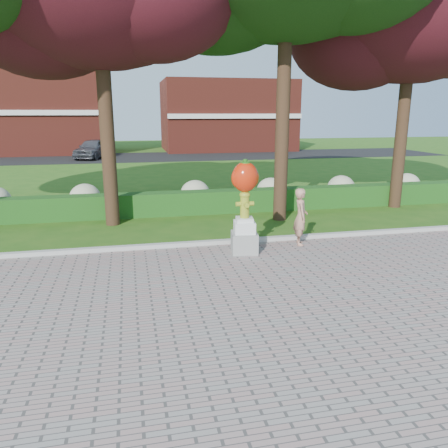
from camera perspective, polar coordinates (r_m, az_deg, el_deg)
ground at (r=8.99m, az=-2.40°, el=-8.70°), size 100.00×100.00×0.00m
walkway at (r=5.61m, az=5.35°, el=-24.34°), size 40.00×14.00×0.04m
curb at (r=11.76m, az=-4.93°, el=-2.72°), size 40.00×0.18×0.15m
lawn_hedge at (r=15.53m, az=-6.88°, el=2.68°), size 24.00×0.70×0.80m
hydrangea_row at (r=16.54m, az=-5.26°, el=3.97°), size 20.10×1.10×0.99m
street at (r=36.35m, az=-10.12°, el=8.62°), size 50.00×8.00×0.02m
building_left at (r=43.02m, az=-24.48°, el=13.11°), size 14.00×8.00×7.00m
building_right at (r=43.19m, az=0.31°, el=13.96°), size 12.00×8.00×6.40m
tree_far_right at (r=18.02m, az=23.10°, el=24.34°), size 7.88×6.72×10.21m
hydrant_sculpture at (r=10.92m, az=2.73°, el=2.61°), size 0.73×0.73×2.38m
woman at (r=11.88m, az=9.98°, el=0.95°), size 0.48×0.63×1.54m
parked_car at (r=36.01m, az=-16.71°, el=9.42°), size 3.17×4.82×1.52m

